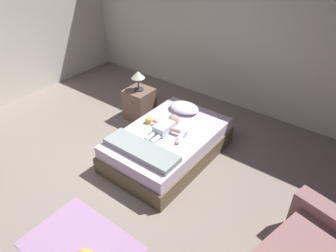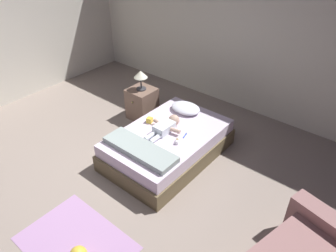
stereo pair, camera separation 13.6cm
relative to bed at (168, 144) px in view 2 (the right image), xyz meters
The scene contains 12 objects.
ground_plane 1.10m from the bed, 105.75° to the right, with size 8.00×8.00×0.00m, color gray.
wall_behind_bed 2.30m from the bed, 98.48° to the left, with size 8.00×0.12×2.74m, color silver.
bed is the anchor object (origin of this frame).
pillow 0.67m from the bed, 104.00° to the left, with size 0.47×0.35×0.10m.
baby 0.28m from the bed, 161.18° to the left, with size 0.46×0.62×0.16m.
toothbrush 0.33m from the bed, 20.40° to the left, with size 0.04×0.13×0.02m.
nightstand 1.13m from the bed, 152.25° to the left, with size 0.41×0.44×0.53m.
lamp 1.27m from the bed, 152.25° to the left, with size 0.22×0.22×0.33m.
rug 1.77m from the bed, 84.26° to the right, with size 1.19×0.84×0.01m.
blanket 0.61m from the bed, 90.00° to the right, with size 1.03×0.33×0.07m.
toy_block 0.44m from the bed, behind, with size 0.09×0.09×0.08m.
baby_bottle 0.36m from the bed, 22.93° to the right, with size 0.09×0.12×0.07m.
Camera 2 is at (2.54, -1.67, 2.91)m, focal length 33.56 mm.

